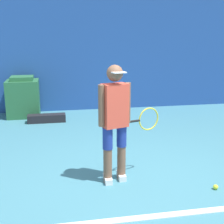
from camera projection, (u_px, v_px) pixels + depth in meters
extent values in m
plane|color=teal|center=(129.00, 186.00, 4.27)|extent=(24.00, 24.00, 0.00)
cube|color=#234C99|center=(89.00, 51.00, 8.35)|extent=(24.00, 0.10, 3.18)
cube|color=white|center=(145.00, 217.00, 3.52)|extent=(21.60, 0.10, 0.01)
cylinder|color=brown|center=(108.00, 165.00, 4.33)|extent=(0.12, 0.12, 0.49)
cylinder|color=navy|center=(108.00, 138.00, 4.24)|extent=(0.14, 0.14, 0.30)
cube|color=white|center=(108.00, 179.00, 4.38)|extent=(0.10, 0.24, 0.08)
cylinder|color=brown|center=(121.00, 163.00, 4.43)|extent=(0.12, 0.12, 0.49)
cylinder|color=navy|center=(122.00, 136.00, 4.34)|extent=(0.14, 0.14, 0.30)
cube|color=white|center=(121.00, 176.00, 4.48)|extent=(0.10, 0.24, 0.08)
cube|color=#E54C38|center=(115.00, 105.00, 4.18)|extent=(0.38, 0.29, 0.59)
sphere|color=brown|center=(115.00, 73.00, 4.08)|extent=(0.22, 0.22, 0.22)
cube|color=white|center=(119.00, 72.00, 3.99)|extent=(0.21, 0.17, 0.02)
cylinder|color=brown|center=(102.00, 106.00, 4.09)|extent=(0.09, 0.09, 0.55)
cylinder|color=brown|center=(127.00, 103.00, 4.27)|extent=(0.09, 0.09, 0.55)
cylinder|color=black|center=(133.00, 121.00, 4.38)|extent=(0.20, 0.09, 0.03)
torus|color=yellow|center=(149.00, 119.00, 4.50)|extent=(0.33, 0.12, 0.34)
sphere|color=#D1E533|center=(216.00, 187.00, 4.17)|extent=(0.07, 0.07, 0.07)
cube|color=#28663D|center=(23.00, 98.00, 7.86)|extent=(0.78, 0.74, 0.92)
cube|color=#28663D|center=(22.00, 78.00, 7.74)|extent=(0.55, 0.52, 0.10)
cube|color=black|center=(47.00, 118.00, 7.39)|extent=(0.88, 0.26, 0.18)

